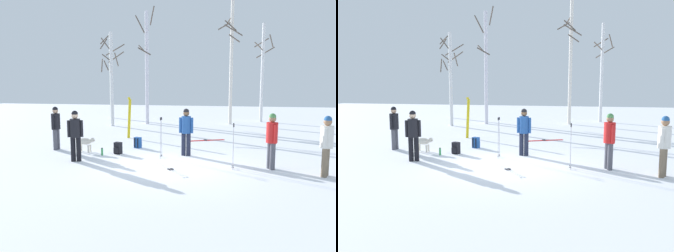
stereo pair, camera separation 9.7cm
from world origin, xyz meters
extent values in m
plane|color=white|center=(0.00, 0.00, 0.00)|extent=(60.00, 60.00, 0.00)
cylinder|color=#72604C|center=(4.64, -0.29, 0.41)|extent=(0.16, 0.16, 0.82)
cylinder|color=#72604C|center=(4.56, -0.45, 0.41)|extent=(0.16, 0.16, 0.82)
cylinder|color=silver|center=(4.60, -0.37, 1.13)|extent=(0.34, 0.34, 0.62)
sphere|color=#997051|center=(4.60, -0.37, 1.55)|extent=(0.22, 0.22, 0.22)
sphere|color=#265999|center=(4.60, -0.37, 1.61)|extent=(0.21, 0.21, 0.21)
cylinder|color=silver|center=(4.70, -0.18, 1.11)|extent=(0.10, 0.10, 0.56)
cylinder|color=silver|center=(4.50, -0.55, 1.11)|extent=(0.10, 0.10, 0.56)
cylinder|color=#4C4C56|center=(-4.84, 1.48, 0.41)|extent=(0.16, 0.16, 0.82)
cylinder|color=#4C4C56|center=(-4.84, 1.66, 0.41)|extent=(0.16, 0.16, 0.82)
cylinder|color=black|center=(-4.84, 1.57, 1.13)|extent=(0.34, 0.34, 0.62)
sphere|color=tan|center=(-4.84, 1.57, 1.55)|extent=(0.22, 0.22, 0.22)
sphere|color=black|center=(-4.84, 1.57, 1.61)|extent=(0.21, 0.21, 0.21)
cylinder|color=black|center=(-4.84, 1.36, 1.11)|extent=(0.10, 0.10, 0.56)
cylinder|color=black|center=(-4.83, 1.78, 1.11)|extent=(0.10, 0.10, 0.56)
cylinder|color=black|center=(-3.04, -0.07, 0.41)|extent=(0.16, 0.16, 0.82)
cylinder|color=black|center=(-3.21, -0.14, 0.41)|extent=(0.16, 0.16, 0.82)
cylinder|color=black|center=(-3.13, -0.10, 1.13)|extent=(0.34, 0.34, 0.62)
sphere|color=beige|center=(-3.13, -0.10, 1.55)|extent=(0.22, 0.22, 0.22)
sphere|color=black|center=(-3.13, -0.10, 1.61)|extent=(0.21, 0.21, 0.21)
cylinder|color=black|center=(-2.93, -0.03, 1.11)|extent=(0.10, 0.10, 0.56)
cylinder|color=black|center=(-3.32, -0.18, 1.11)|extent=(0.10, 0.10, 0.56)
cylinder|color=#4C4C56|center=(3.23, 0.08, 0.41)|extent=(0.16, 0.16, 0.82)
cylinder|color=#4C4C56|center=(3.16, 0.25, 0.41)|extent=(0.16, 0.16, 0.82)
cylinder|color=red|center=(3.20, 0.17, 1.13)|extent=(0.34, 0.34, 0.62)
sphere|color=#997051|center=(3.20, 0.17, 1.55)|extent=(0.22, 0.22, 0.22)
sphere|color=#4C8C4C|center=(3.20, 0.17, 1.61)|extent=(0.21, 0.21, 0.21)
cylinder|color=red|center=(3.28, -0.03, 1.11)|extent=(0.10, 0.10, 0.56)
cylinder|color=red|center=(3.12, 0.36, 1.11)|extent=(0.10, 0.10, 0.56)
cylinder|color=#1E2338|center=(0.46, 1.55, 0.41)|extent=(0.16, 0.16, 0.82)
cylinder|color=#1E2338|center=(0.28, 1.55, 0.41)|extent=(0.16, 0.16, 0.82)
cylinder|color=#1E478C|center=(0.37, 1.55, 1.13)|extent=(0.34, 0.34, 0.62)
sphere|color=brown|center=(0.37, 1.55, 1.55)|extent=(0.22, 0.22, 0.22)
sphere|color=black|center=(0.37, 1.55, 1.61)|extent=(0.21, 0.21, 0.21)
cylinder|color=#1E478C|center=(0.58, 1.55, 1.11)|extent=(0.10, 0.10, 0.56)
cylinder|color=#1E478C|center=(0.16, 1.55, 1.11)|extent=(0.10, 0.10, 0.56)
ellipsoid|color=beige|center=(-3.55, 1.40, 0.41)|extent=(0.62, 0.27, 0.26)
sphere|color=beige|center=(-3.21, 1.37, 0.48)|extent=(0.18, 0.18, 0.18)
ellipsoid|color=beige|center=(-3.15, 1.37, 0.46)|extent=(0.10, 0.07, 0.06)
cylinder|color=beige|center=(-3.90, 1.43, 0.49)|extent=(0.19, 0.05, 0.17)
cylinder|color=beige|center=(-3.35, 1.46, 0.14)|extent=(0.07, 0.07, 0.28)
cylinder|color=beige|center=(-3.36, 1.31, 0.14)|extent=(0.07, 0.07, 0.28)
cylinder|color=beige|center=(-3.74, 1.49, 0.14)|extent=(0.07, 0.07, 0.28)
cylinder|color=beige|center=(-3.75, 1.34, 0.14)|extent=(0.07, 0.07, 0.28)
cube|color=yellow|center=(-2.93, 4.87, 0.94)|extent=(0.16, 0.08, 1.89)
cube|color=yellow|center=(-2.93, 4.87, 1.93)|extent=(0.06, 0.04, 0.10)
cube|color=yellow|center=(-2.88, 4.89, 0.94)|extent=(0.16, 0.08, 1.89)
cube|color=yellow|center=(-2.88, 4.89, 1.93)|extent=(0.06, 0.04, 0.10)
cube|color=white|center=(0.15, -0.58, 0.01)|extent=(1.26, 1.52, 0.02)
cube|color=#333338|center=(0.18, -0.62, 0.03)|extent=(0.12, 0.13, 0.03)
cube|color=white|center=(0.22, -0.52, 0.01)|extent=(1.26, 1.52, 0.02)
cube|color=#333338|center=(0.26, -0.56, 0.03)|extent=(0.12, 0.13, 0.03)
cube|color=red|center=(0.80, 4.95, 0.01)|extent=(1.63, 0.81, 0.02)
cube|color=#333338|center=(0.75, 4.93, 0.03)|extent=(0.14, 0.11, 0.03)
cube|color=red|center=(0.84, 4.86, 0.01)|extent=(1.63, 0.81, 0.02)
cube|color=#333338|center=(0.79, 4.84, 0.03)|extent=(0.14, 0.11, 0.03)
cylinder|color=#B2B2BC|center=(2.06, 0.05, 0.65)|extent=(0.02, 0.10, 1.30)
cylinder|color=black|center=(2.06, 0.05, 1.35)|extent=(0.04, 0.04, 0.10)
cylinder|color=black|center=(2.06, 0.05, 0.07)|extent=(0.07, 0.07, 0.01)
cylinder|color=#B2B2BC|center=(2.06, -0.12, 0.65)|extent=(0.02, 0.10, 1.30)
cylinder|color=black|center=(2.06, -0.12, 1.35)|extent=(0.04, 0.04, 0.10)
cylinder|color=black|center=(2.06, -0.12, 0.07)|extent=(0.07, 0.07, 0.01)
cylinder|color=#B2B2BC|center=(-0.45, 1.10, 0.67)|extent=(0.02, 0.10, 1.34)
cylinder|color=black|center=(-0.45, 1.10, 1.39)|extent=(0.04, 0.04, 0.10)
cylinder|color=black|center=(-0.45, 1.10, 0.07)|extent=(0.07, 0.07, 0.01)
cylinder|color=#B2B2BC|center=(-0.45, 0.94, 0.67)|extent=(0.02, 0.10, 1.34)
cylinder|color=black|center=(-0.45, 0.94, 1.39)|extent=(0.04, 0.04, 0.10)
cylinder|color=black|center=(-0.45, 0.94, 0.07)|extent=(0.07, 0.07, 0.01)
cube|color=black|center=(-2.16, 1.31, 0.22)|extent=(0.30, 0.26, 0.44)
cube|color=black|center=(-2.19, 1.18, 0.15)|extent=(0.20, 0.11, 0.20)
cube|color=black|center=(-2.20, 1.44, 0.22)|extent=(0.04, 0.03, 0.37)
cube|color=black|center=(-2.06, 1.40, 0.22)|extent=(0.04, 0.03, 0.37)
cube|color=#1E4C99|center=(-1.78, 2.56, 0.22)|extent=(0.31, 0.27, 0.44)
cube|color=#1E4C99|center=(-1.74, 2.68, 0.15)|extent=(0.20, 0.11, 0.20)
cube|color=black|center=(-1.74, 2.43, 0.22)|extent=(0.04, 0.03, 0.37)
cube|color=black|center=(-1.88, 2.47, 0.22)|extent=(0.04, 0.03, 0.37)
cylinder|color=green|center=(-2.65, 0.97, 0.12)|extent=(0.07, 0.07, 0.25)
cylinder|color=black|center=(-2.65, 0.97, 0.26)|extent=(0.05, 0.05, 0.02)
cylinder|color=silver|center=(-7.33, 13.81, 3.20)|extent=(0.24, 0.24, 6.40)
cylinder|color=brown|center=(-6.89, 13.85, 4.49)|extent=(0.17, 0.96, 0.96)
cylinder|color=brown|center=(-7.85, 13.91, 6.00)|extent=(0.29, 1.10, 0.80)
cylinder|color=brown|center=(-7.53, 13.37, 5.60)|extent=(0.97, 0.48, 1.03)
cylinder|color=brown|center=(-7.57, 13.43, 4.65)|extent=(0.84, 0.56, 0.53)
cylinder|color=brown|center=(-7.90, 13.84, 5.69)|extent=(0.15, 1.19, 0.92)
cylinder|color=silver|center=(-5.47, 9.21, 2.90)|extent=(0.20, 0.20, 5.79)
cylinder|color=brown|center=(-6.01, 9.01, 3.76)|extent=(0.47, 1.14, 0.89)
cylinder|color=brown|center=(-5.36, 9.75, 4.31)|extent=(1.14, 0.30, 0.67)
cylinder|color=brown|center=(-5.72, 8.97, 3.75)|extent=(0.55, 0.58, 0.65)
cylinder|color=brown|center=(-5.45, 9.83, 4.77)|extent=(1.29, 0.12, 0.71)
cylinder|color=silver|center=(-3.60, 10.66, 3.62)|extent=(0.23, 0.23, 7.25)
cylinder|color=brown|center=(-3.65, 10.23, 4.68)|extent=(0.90, 0.19, 0.54)
cylinder|color=brown|center=(-3.28, 10.87, 6.98)|extent=(0.52, 0.73, 1.08)
cylinder|color=brown|center=(-3.93, 10.28, 6.38)|extent=(0.86, 0.77, 1.25)
cylinder|color=brown|center=(-3.89, 10.41, 4.90)|extent=(0.59, 0.66, 0.47)
cylinder|color=silver|center=(1.78, 11.52, 3.98)|extent=(0.22, 0.22, 7.96)
cylinder|color=brown|center=(1.52, 11.66, 6.55)|extent=(0.36, 0.59, 0.63)
cylinder|color=brown|center=(1.69, 11.17, 6.24)|extent=(0.78, 0.27, 0.72)
cylinder|color=brown|center=(1.36, 11.97, 6.41)|extent=(0.97, 0.92, 0.71)
cylinder|color=brown|center=(1.87, 10.97, 5.93)|extent=(1.15, 0.26, 0.73)
cylinder|color=brown|center=(1.93, 11.19, 5.46)|extent=(0.73, 0.39, 0.50)
cylinder|color=silver|center=(3.87, 13.44, 3.36)|extent=(0.22, 0.22, 6.72)
cylinder|color=brown|center=(3.77, 13.92, 5.48)|extent=(1.01, 0.28, 0.65)
cylinder|color=brown|center=(4.37, 13.28, 5.51)|extent=(0.40, 1.06, 0.73)
cylinder|color=brown|center=(3.55, 13.20, 5.18)|extent=(0.57, 0.73, 0.66)
cylinder|color=brown|center=(4.07, 14.03, 4.82)|extent=(1.24, 0.48, 0.74)
camera|label=1|loc=(2.08, -9.92, 2.55)|focal=34.53mm
camera|label=2|loc=(2.18, -9.90, 2.55)|focal=34.53mm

